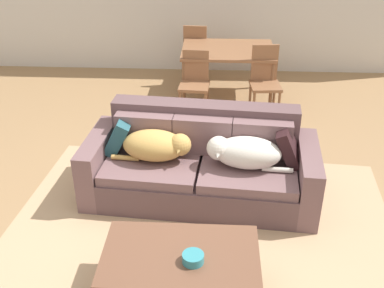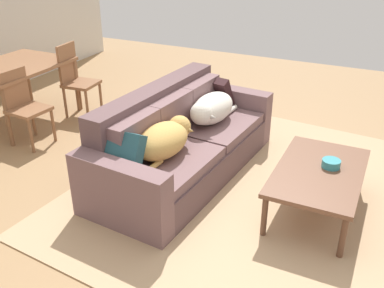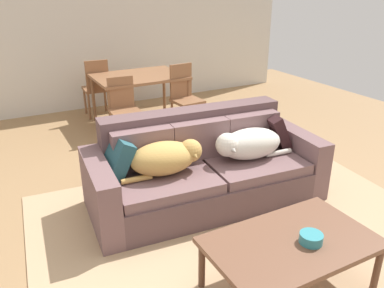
{
  "view_description": "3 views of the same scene",
  "coord_description": "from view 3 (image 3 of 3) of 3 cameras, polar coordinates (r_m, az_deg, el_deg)",
  "views": [
    {
      "loc": [
        0.42,
        -3.81,
        2.87
      ],
      "look_at": [
        0.2,
        0.26,
        0.57
      ],
      "focal_mm": 43.78,
      "sensor_mm": 36.0,
      "label": 1
    },
    {
      "loc": [
        -3.26,
        -1.6,
        2.35
      ],
      "look_at": [
        0.06,
        0.01,
        0.49
      ],
      "focal_mm": 40.85,
      "sensor_mm": 36.0,
      "label": 2
    },
    {
      "loc": [
        -1.5,
        -2.84,
        2.11
      ],
      "look_at": [
        0.16,
        0.26,
        0.64
      ],
      "focal_mm": 36.95,
      "sensor_mm": 36.0,
      "label": 3
    }
  ],
  "objects": [
    {
      "name": "bowl_on_coffee_table",
      "position": [
        2.91,
        16.81,
        -12.9
      ],
      "size": [
        0.16,
        0.16,
        0.07
      ],
      "primitive_type": "cylinder",
      "color": "teal",
      "rests_on": "coffee_table"
    },
    {
      "name": "area_rug",
      "position": [
        3.54,
        8.83,
        -14.06
      ],
      "size": [
        3.87,
        3.53,
        0.01
      ],
      "primitive_type": "cube",
      "rotation": [
        0.0,
        0.0,
        -0.08
      ],
      "color": "tan",
      "rests_on": "ground"
    },
    {
      "name": "dog_on_right_cushion",
      "position": [
        3.97,
        8.01,
        0.01
      ],
      "size": [
        0.83,
        0.41,
        0.31
      ],
      "rotation": [
        0.0,
        0.0,
        -0.08
      ],
      "color": "silver",
      "rests_on": "couch"
    },
    {
      "name": "ground_plane",
      "position": [
        3.85,
        -0.29,
        -10.57
      ],
      "size": [
        10.0,
        10.0,
        0.0
      ],
      "primitive_type": "plane",
      "color": "#9C784F"
    },
    {
      "name": "couch",
      "position": [
        4.0,
        1.68,
        -3.67
      ],
      "size": [
        2.38,
        1.15,
        0.89
      ],
      "rotation": [
        0.0,
        0.0,
        -0.08
      ],
      "color": "brown",
      "rests_on": "ground"
    },
    {
      "name": "dining_chair_near_left",
      "position": [
        5.55,
        -9.83,
        5.38
      ],
      "size": [
        0.43,
        0.43,
        0.88
      ],
      "rotation": [
        0.0,
        0.0,
        -0.07
      ],
      "color": "#8D5E3D",
      "rests_on": "ground"
    },
    {
      "name": "throw_pillow_by_right_arm",
      "position": [
        4.34,
        11.84,
        1.94
      ],
      "size": [
        0.33,
        0.43,
        0.4
      ],
      "primitive_type": "cube",
      "rotation": [
        0.0,
        -0.43,
        -0.18
      ],
      "color": "#30191C",
      "rests_on": "couch"
    },
    {
      "name": "coffee_table",
      "position": [
        2.94,
        14.16,
        -14.03
      ],
      "size": [
        1.19,
        0.73,
        0.43
      ],
      "color": "brown",
      "rests_on": "ground"
    },
    {
      "name": "throw_pillow_by_left_arm",
      "position": [
        3.68,
        -10.87,
        -1.95
      ],
      "size": [
        0.29,
        0.37,
        0.39
      ],
      "primitive_type": "cube",
      "rotation": [
        0.0,
        0.48,
        0.0
      ],
      "color": "#25525B",
      "rests_on": "couch"
    },
    {
      "name": "back_partition",
      "position": [
        7.05,
        -16.32,
        15.65
      ],
      "size": [
        8.0,
        0.12,
        2.7
      ],
      "primitive_type": "cube",
      "color": "silver",
      "rests_on": "ground"
    },
    {
      "name": "dog_on_left_cushion",
      "position": [
        3.65,
        -3.66,
        -1.94
      ],
      "size": [
        0.8,
        0.44,
        0.3
      ],
      "rotation": [
        0.0,
        0.0,
        -0.08
      ],
      "color": "tan",
      "rests_on": "couch"
    },
    {
      "name": "dining_chair_near_right",
      "position": [
        5.91,
        -1.07,
        7.16
      ],
      "size": [
        0.43,
        0.43,
        0.97
      ],
      "rotation": [
        0.0,
        0.0,
        0.09
      ],
      "color": "#8D5E3D",
      "rests_on": "ground"
    },
    {
      "name": "dining_table",
      "position": [
        6.16,
        -7.67,
        9.2
      ],
      "size": [
        1.33,
        0.99,
        0.76
      ],
      "color": "#8D5E3D",
      "rests_on": "ground"
    },
    {
      "name": "dining_chair_far_left",
      "position": [
        6.62,
        -13.58,
        8.2
      ],
      "size": [
        0.42,
        0.42,
        0.95
      ],
      "rotation": [
        0.0,
        0.0,
        3.09
      ],
      "color": "#8D5E3D",
      "rests_on": "ground"
    }
  ]
}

